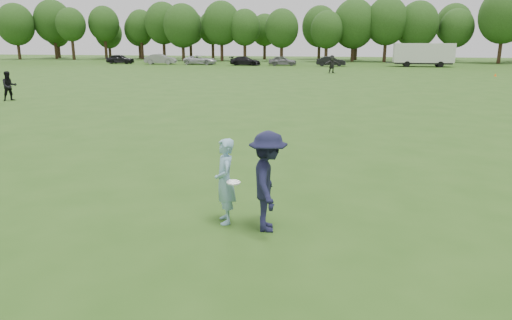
% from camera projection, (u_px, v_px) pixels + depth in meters
% --- Properties ---
extents(ground, '(200.00, 200.00, 0.00)m').
position_uv_depth(ground, '(221.00, 230.00, 8.91)').
color(ground, '#2A5116').
rests_on(ground, ground).
extents(thrower, '(0.63, 0.75, 1.74)m').
position_uv_depth(thrower, '(225.00, 181.00, 9.11)').
color(thrower, '#85B5CE').
rests_on(thrower, ground).
extents(defender, '(0.96, 1.38, 1.96)m').
position_uv_depth(defender, '(268.00, 182.00, 8.72)').
color(defender, '#171934').
rests_on(defender, ground).
extents(player_far_a, '(1.07, 1.10, 1.79)m').
position_uv_depth(player_far_a, '(9.00, 86.00, 27.80)').
color(player_far_a, black).
rests_on(player_far_a, ground).
extents(player_far_d, '(1.91, 1.47, 2.01)m').
position_uv_depth(player_far_d, '(332.00, 64.00, 51.35)').
color(player_far_d, '#2A2A2A').
rests_on(player_far_d, ground).
extents(car_a, '(4.34, 1.83, 1.47)m').
position_uv_depth(car_a, '(120.00, 59.00, 72.20)').
color(car_a, black).
rests_on(car_a, ground).
extents(car_b, '(4.92, 2.29, 1.56)m').
position_uv_depth(car_b, '(160.00, 59.00, 70.31)').
color(car_b, gray).
rests_on(car_b, ground).
extents(car_c, '(5.10, 2.54, 1.39)m').
position_uv_depth(car_c, '(200.00, 60.00, 69.56)').
color(car_c, silver).
rests_on(car_c, ground).
extents(car_d, '(4.60, 2.03, 1.31)m').
position_uv_depth(car_d, '(245.00, 61.00, 67.19)').
color(car_d, black).
rests_on(car_d, ground).
extents(car_e, '(4.26, 2.05, 1.40)m').
position_uv_depth(car_e, '(283.00, 61.00, 66.60)').
color(car_e, slate).
rests_on(car_e, ground).
extents(car_f, '(4.28, 1.81, 1.37)m').
position_uv_depth(car_f, '(331.00, 61.00, 65.15)').
color(car_f, black).
rests_on(car_f, ground).
extents(field_cone, '(0.28, 0.28, 0.30)m').
position_uv_depth(field_cone, '(495.00, 75.00, 47.02)').
color(field_cone, '#FF5D0D').
rests_on(field_cone, ground).
extents(disc_in_play, '(0.33, 0.32, 0.05)m').
position_uv_depth(disc_in_play, '(233.00, 182.00, 8.84)').
color(disc_in_play, white).
rests_on(disc_in_play, ground).
extents(cargo_trailer, '(9.00, 2.75, 3.20)m').
position_uv_depth(cargo_trailer, '(423.00, 54.00, 63.62)').
color(cargo_trailer, silver).
rests_on(cargo_trailer, ground).
extents(treeline, '(130.35, 18.39, 11.74)m').
position_uv_depth(treeline, '(354.00, 25.00, 79.72)').
color(treeline, '#332114').
rests_on(treeline, ground).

